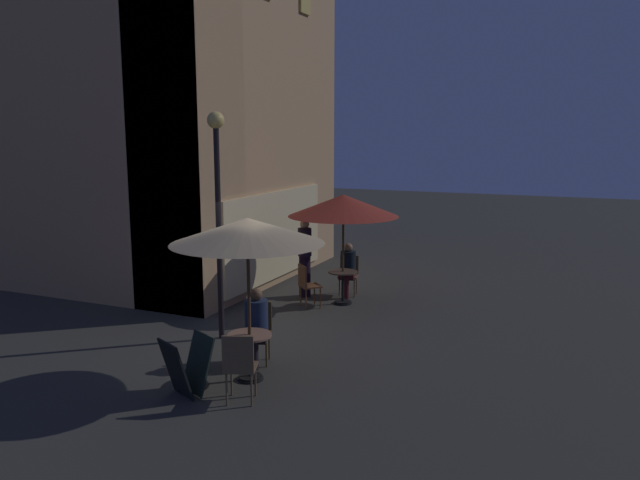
% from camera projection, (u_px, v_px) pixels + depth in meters
% --- Properties ---
extents(ground_plane, '(60.00, 60.00, 0.00)m').
position_uv_depth(ground_plane, '(231.00, 353.00, 10.58)').
color(ground_plane, '#36342F').
extents(cafe_building, '(6.87, 7.74, 9.36)m').
position_uv_depth(cafe_building, '(162.00, 90.00, 14.55)').
color(cafe_building, tan).
rests_on(cafe_building, ground).
extents(street_lamp_near_corner, '(0.30, 0.30, 4.06)m').
position_uv_depth(street_lamp_near_corner, '(218.00, 189.00, 10.88)').
color(street_lamp_near_corner, black).
rests_on(street_lamp_near_corner, ground).
extents(menu_sandwich_board, '(0.80, 0.77, 0.83)m').
position_uv_depth(menu_sandwich_board, '(187.00, 366.00, 8.82)').
color(menu_sandwich_board, black).
rests_on(menu_sandwich_board, ground).
extents(cafe_table_0, '(0.67, 0.67, 0.72)m').
position_uv_depth(cafe_table_0, '(250.00, 348.00, 9.35)').
color(cafe_table_0, black).
rests_on(cafe_table_0, ground).
extents(cafe_table_1, '(0.64, 0.64, 0.72)m').
position_uv_depth(cafe_table_1, '(343.00, 282.00, 13.53)').
color(cafe_table_1, black).
rests_on(cafe_table_1, ground).
extents(patio_umbrella_0, '(2.28, 2.28, 2.48)m').
position_uv_depth(patio_umbrella_0, '(248.00, 232.00, 9.05)').
color(patio_umbrella_0, black).
rests_on(patio_umbrella_0, ground).
extents(patio_umbrella_1, '(2.38, 2.38, 2.40)m').
position_uv_depth(patio_umbrella_1, '(343.00, 206.00, 13.25)').
color(patio_umbrella_1, black).
rests_on(patio_umbrella_1, ground).
extents(cafe_chair_0, '(0.56, 0.56, 0.97)m').
position_uv_depth(cafe_chair_0, '(258.00, 326.00, 10.12)').
color(cafe_chair_0, brown).
rests_on(cafe_chair_0, ground).
extents(cafe_chair_1, '(0.55, 0.55, 1.01)m').
position_uv_depth(cafe_chair_1, '(239.00, 362.00, 8.49)').
color(cafe_chair_1, brown).
rests_on(cafe_chair_1, ground).
extents(cafe_chair_2, '(0.57, 0.57, 0.94)m').
position_uv_depth(cafe_chair_2, '(306.00, 282.00, 13.20)').
color(cafe_chair_2, brown).
rests_on(cafe_chair_2, ground).
extents(cafe_chair_3, '(0.51, 0.51, 0.90)m').
position_uv_depth(cafe_chair_3, '(349.00, 271.00, 14.33)').
color(cafe_chair_3, brown).
rests_on(cafe_chair_3, ground).
extents(patron_seated_0, '(0.55, 0.48, 1.24)m').
position_uv_depth(patron_seated_0, '(256.00, 322.00, 9.95)').
color(patron_seated_0, black).
rests_on(patron_seated_0, ground).
extents(patron_seated_1, '(0.54, 0.42, 1.22)m').
position_uv_depth(patron_seated_1, '(348.00, 266.00, 14.16)').
color(patron_seated_1, '#44161A').
rests_on(patron_seated_1, ground).
extents(patron_standing_2, '(0.31, 0.31, 1.78)m').
position_uv_depth(patron_standing_2, '(305.00, 257.00, 14.08)').
color(patron_standing_2, black).
rests_on(patron_standing_2, ground).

